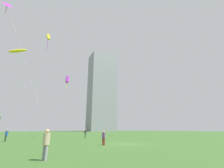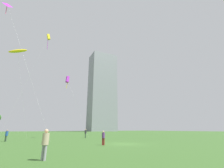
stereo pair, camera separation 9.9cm
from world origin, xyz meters
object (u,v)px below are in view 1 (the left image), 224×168
object	(u,v)px
person_standing_1	(85,133)
distant_highrise_1	(102,91)
kite_flying_2	(8,6)
kite_flying_0	(18,51)
kite_flying_1	(48,37)
kite_flying_3	(67,80)
person_standing_2	(104,137)
person_standing_3	(46,142)
person_standing_0	(6,135)

from	to	relation	value
person_standing_1	distant_highrise_1	bearing A→B (deg)	153.26
kite_flying_2	distant_highrise_1	size ratio (longest dim) A/B	0.36
person_standing_1	kite_flying_0	size ratio (longest dim) A/B	0.10
person_standing_1	distant_highrise_1	world-z (taller)	distant_highrise_1
kite_flying_0	kite_flying_1	xyz separation A→B (m)	(6.43, 5.11, 8.69)
person_standing_1	kite_flying_3	distance (m)	12.95
person_standing_2	kite_flying_2	world-z (taller)	kite_flying_2
kite_flying_1	kite_flying_3	bearing A→B (deg)	-58.96
kite_flying_0	kite_flying_2	xyz separation A→B (m)	(-2.98, -4.81, 6.86)
kite_flying_0	kite_flying_1	bearing A→B (deg)	38.48
person_standing_3	kite_flying_2	world-z (taller)	kite_flying_2
kite_flying_2	person_standing_3	bearing A→B (deg)	-73.69
distant_highrise_1	person_standing_3	bearing A→B (deg)	-113.42
person_standing_0	person_standing_2	distance (m)	16.42
kite_flying_1	kite_flying_2	distance (m)	13.79
person_standing_0	kite_flying_0	xyz separation A→B (m)	(-0.90, 6.41, 17.37)
distant_highrise_1	person_standing_1	bearing A→B (deg)	-113.72
kite_flying_0	kite_flying_2	distance (m)	8.89
person_standing_0	person_standing_1	world-z (taller)	person_standing_1
person_standing_1	kite_flying_0	bearing A→B (deg)	-101.76
person_standing_3	kite_flying_1	bearing A→B (deg)	-39.30
kite_flying_1	distant_highrise_1	size ratio (longest dim) A/B	0.38
kite_flying_1	person_standing_0	bearing A→B (deg)	-115.65
person_standing_1	person_standing_3	world-z (taller)	person_standing_1
person_standing_2	kite_flying_3	distance (m)	21.09
person_standing_3	kite_flying_1	size ratio (longest dim) A/B	0.07
distant_highrise_1	kite_flying_2	bearing A→B (deg)	-121.24
person_standing_0	person_standing_2	bearing A→B (deg)	-8.14
kite_flying_1	kite_flying_0	bearing A→B (deg)	-141.52
kite_flying_2	kite_flying_3	bearing A→B (deg)	10.54
kite_flying_2	kite_flying_3	world-z (taller)	kite_flying_2
kite_flying_3	distant_highrise_1	bearing A→B (deg)	55.92
kite_flying_2	kite_flying_3	distance (m)	18.59
person_standing_1	kite_flying_1	xyz separation A→B (m)	(-8.70, 9.59, 25.99)
person_standing_0	kite_flying_2	size ratio (longest dim) A/B	0.07
person_standing_0	person_standing_1	distance (m)	14.36
person_standing_0	kite_flying_0	distance (m)	18.54
kite_flying_3	distant_highrise_1	distance (m)	108.88
person_standing_1	person_standing_3	xyz separation A→B (m)	(-12.06, -21.00, -0.01)
person_standing_3	kite_flying_3	world-z (taller)	kite_flying_3
person_standing_2	person_standing_3	world-z (taller)	person_standing_3
kite_flying_2	distant_highrise_1	world-z (taller)	distant_highrise_1
person_standing_0	kite_flying_1	xyz separation A→B (m)	(5.53, 11.52, 26.06)
kite_flying_1	distant_highrise_1	world-z (taller)	distant_highrise_1
kite_flying_1	kite_flying_3	size ratio (longest dim) A/B	2.01
person_standing_0	kite_flying_0	size ratio (longest dim) A/B	0.09
person_standing_3	person_standing_0	bearing A→B (deg)	-26.53
kite_flying_0	distant_highrise_1	size ratio (longest dim) A/B	0.26
person_standing_2	kite_flying_1	xyz separation A→B (m)	(-4.40, 24.60, 26.12)
person_standing_0	kite_flying_1	world-z (taller)	kite_flying_1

